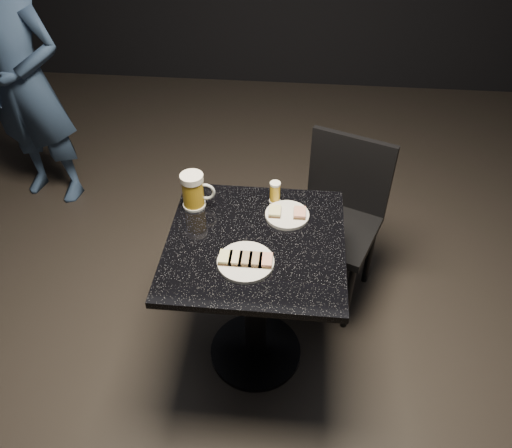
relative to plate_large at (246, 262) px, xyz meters
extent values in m
plane|color=black|center=(0.02, 0.13, -0.76)|extent=(6.00, 6.00, 0.00)
cylinder|color=silver|center=(0.00, 0.00, 0.00)|extent=(0.21, 0.21, 0.01)
cylinder|color=silver|center=(0.14, 0.29, 0.00)|extent=(0.18, 0.18, 0.01)
imported|color=#203750|center=(-1.45, 1.31, 0.03)|extent=(0.64, 0.48, 1.58)
cylinder|color=black|center=(0.02, 0.13, -0.74)|extent=(0.44, 0.44, 0.03)
cylinder|color=black|center=(0.02, 0.13, -0.38)|extent=(0.10, 0.10, 0.69)
cube|color=black|center=(0.02, 0.13, -0.02)|extent=(0.70, 0.70, 0.03)
cylinder|color=silver|center=(-0.26, 0.32, 0.00)|extent=(0.10, 0.10, 0.01)
cylinder|color=gold|center=(-0.26, 0.32, 0.06)|extent=(0.09, 0.09, 0.12)
cylinder|color=white|center=(-0.26, 0.32, 0.14)|extent=(0.10, 0.10, 0.03)
torus|color=silver|center=(-0.20, 0.32, 0.07)|extent=(0.08, 0.01, 0.08)
cylinder|color=silver|center=(0.08, 0.38, 0.00)|extent=(0.05, 0.05, 0.01)
cylinder|color=gold|center=(0.08, 0.38, 0.04)|extent=(0.04, 0.04, 0.08)
cylinder|color=white|center=(0.08, 0.38, 0.09)|extent=(0.05, 0.05, 0.01)
cube|color=black|center=(0.36, 0.56, -0.31)|extent=(0.54, 0.54, 0.04)
cylinder|color=black|center=(0.13, 0.46, -0.54)|extent=(0.03, 0.03, 0.43)
cylinder|color=black|center=(0.46, 0.33, -0.54)|extent=(0.03, 0.03, 0.43)
cylinder|color=black|center=(0.26, 0.79, -0.54)|extent=(0.03, 0.03, 0.43)
cylinder|color=black|center=(0.59, 0.66, -0.54)|extent=(0.03, 0.03, 0.43)
cube|color=black|center=(0.43, 0.74, -0.09)|extent=(0.40, 0.18, 0.41)
cube|color=#4C3521|center=(-0.07, 0.00, 0.01)|extent=(0.05, 0.07, 0.01)
cube|color=#D1D184|center=(-0.07, 0.00, 0.02)|extent=(0.05, 0.07, 0.01)
cube|color=#4C3521|center=(-0.04, 0.00, 0.01)|extent=(0.05, 0.07, 0.01)
cube|color=beige|center=(-0.04, 0.00, 0.02)|extent=(0.05, 0.07, 0.01)
cube|color=#4C3521|center=(0.00, 0.00, 0.01)|extent=(0.05, 0.07, 0.01)
cube|color=#8C7251|center=(0.00, 0.00, 0.02)|extent=(0.05, 0.07, 0.01)
cube|color=#4C3521|center=(0.04, 0.00, 0.01)|extent=(0.05, 0.07, 0.01)
cube|color=#8C7251|center=(0.04, 0.00, 0.02)|extent=(0.05, 0.07, 0.01)
cube|color=#4C3521|center=(0.07, 0.00, 0.01)|extent=(0.05, 0.07, 0.01)
cube|color=tan|center=(0.07, 0.00, 0.02)|extent=(0.05, 0.07, 0.01)
cube|color=#4C3521|center=(0.09, 0.29, 0.01)|extent=(0.05, 0.07, 0.01)
cube|color=#D1D184|center=(0.09, 0.29, 0.02)|extent=(0.05, 0.07, 0.01)
cube|color=#4C3521|center=(0.19, 0.29, 0.01)|extent=(0.05, 0.07, 0.01)
cube|color=tan|center=(0.19, 0.29, 0.02)|extent=(0.05, 0.07, 0.01)
camera|label=1|loc=(0.16, -1.30, 1.33)|focal=35.00mm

